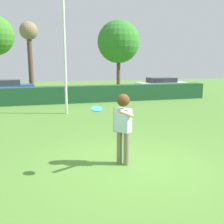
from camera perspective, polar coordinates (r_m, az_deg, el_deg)
ground_plane at (r=6.70m, az=4.17°, el=-11.33°), size 60.00×60.00×0.00m
person at (r=6.38m, az=2.40°, el=-1.99°), size 0.53×0.82×1.78m
frisbee at (r=5.68m, az=-3.39°, el=0.67°), size 0.25×0.25×0.09m
lamppost at (r=13.02m, az=-10.32°, el=13.75°), size 0.24×0.24×5.84m
hedge_row at (r=16.75m, az=-8.36°, el=3.83°), size 18.24×0.90×1.05m
parked_car_blue at (r=21.28m, az=-22.54°, el=5.02°), size 4.44×2.42×1.25m
parked_car_white at (r=22.84m, az=10.71°, el=6.00°), size 4.23×1.87×1.25m
birch_tree at (r=23.09m, az=-17.67°, el=15.31°), size 1.46×1.46×5.78m
willow_tree at (r=25.99m, az=1.45°, el=15.06°), size 4.07×4.07×6.51m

